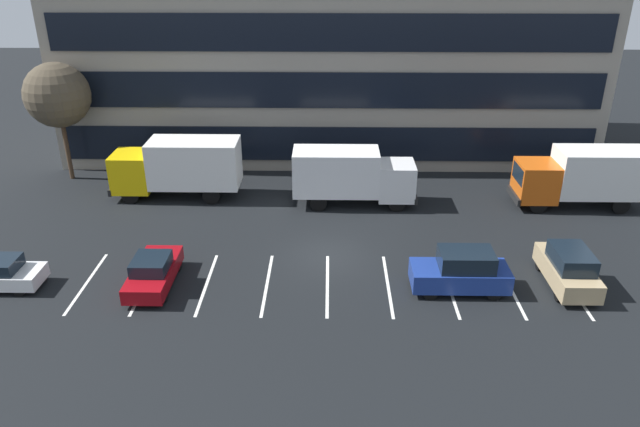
{
  "coord_description": "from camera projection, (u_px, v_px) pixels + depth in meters",
  "views": [
    {
      "loc": [
        0.06,
        -26.65,
        14.73
      ],
      "look_at": [
        -0.42,
        1.94,
        1.4
      ],
      "focal_mm": 33.77,
      "sensor_mm": 36.0,
      "label": 1
    }
  ],
  "objects": [
    {
      "name": "ground_plane",
      "position": [
        328.0,
        255.0,
        30.38
      ],
      "size": [
        120.0,
        120.0,
        0.0
      ],
      "primitive_type": "plane",
      "color": "black"
    },
    {
      "name": "office_building",
      "position": [
        330.0,
        22.0,
        42.84
      ],
      "size": [
        36.6,
        12.51,
        18.0
      ],
      "color": "gray",
      "rests_on": "ground_plane"
    },
    {
      "name": "lot_markings",
      "position": [
        327.0,
        285.0,
        27.79
      ],
      "size": [
        22.54,
        5.4,
        0.01
      ],
      "color": "silver",
      "rests_on": "ground_plane"
    },
    {
      "name": "box_truck_yellow",
      "position": [
        179.0,
        166.0,
        36.28
      ],
      "size": [
        7.77,
        2.57,
        3.6
      ],
      "color": "yellow",
      "rests_on": "ground_plane"
    },
    {
      "name": "box_truck_white",
      "position": [
        351.0,
        174.0,
        35.31
      ],
      "size": [
        7.26,
        2.4,
        3.36
      ],
      "color": "white",
      "rests_on": "ground_plane"
    },
    {
      "name": "box_truck_orange",
      "position": [
        584.0,
        175.0,
        35.02
      ],
      "size": [
        7.53,
        2.49,
        3.49
      ],
      "color": "#D85914",
      "rests_on": "ground_plane"
    },
    {
      "name": "sedan_maroon",
      "position": [
        153.0,
        272.0,
        27.45
      ],
      "size": [
        1.78,
        4.25,
        1.52
      ],
      "color": "maroon",
      "rests_on": "ground_plane"
    },
    {
      "name": "suv_tan",
      "position": [
        568.0,
        268.0,
        27.36
      ],
      "size": [
        1.78,
        4.2,
        1.9
      ],
      "color": "tan",
      "rests_on": "ground_plane"
    },
    {
      "name": "suv_navy",
      "position": [
        461.0,
        271.0,
        27.01
      ],
      "size": [
        4.37,
        1.85,
        1.98
      ],
      "color": "navy",
      "rests_on": "ground_plane"
    },
    {
      "name": "bare_tree",
      "position": [
        57.0,
        95.0,
        37.55
      ],
      "size": [
        4.06,
        4.06,
        7.61
      ],
      "color": "#473323",
      "rests_on": "ground_plane"
    }
  ]
}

